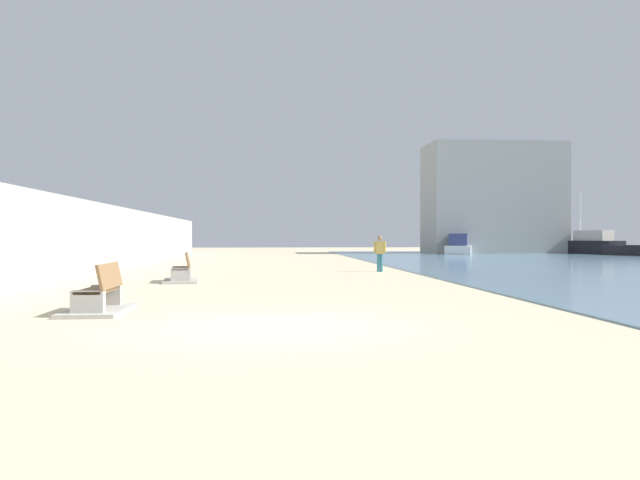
% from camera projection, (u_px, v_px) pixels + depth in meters
% --- Properties ---
extents(ground_plane, '(120.00, 120.00, 0.00)m').
position_uv_depth(ground_plane, '(267.00, 270.00, 28.67)').
color(ground_plane, beige).
extents(seawall, '(0.80, 64.00, 2.95)m').
position_uv_depth(seawall, '(97.00, 237.00, 28.04)').
color(seawall, '#ADAAA3').
rests_on(seawall, ground).
extents(bench_near, '(1.10, 2.10, 0.98)m').
position_uv_depth(bench_near, '(99.00, 301.00, 12.57)').
color(bench_near, '#ADAAA3').
rests_on(bench_near, ground).
extents(bench_far, '(1.31, 2.20, 0.98)m').
position_uv_depth(bench_far, '(182.00, 275.00, 21.09)').
color(bench_far, '#ADAAA3').
rests_on(bench_far, ground).
extents(person_walking, '(0.53, 0.21, 1.54)m').
position_uv_depth(person_walking, '(380.00, 251.00, 27.21)').
color(person_walking, teal).
rests_on(person_walking, ground).
extents(boat_mid_bay, '(4.43, 7.26, 5.49)m').
position_uv_depth(boat_mid_bay, '(585.00, 245.00, 55.31)').
color(boat_mid_bay, black).
rests_on(boat_mid_bay, water_bay).
extents(boat_nearest, '(4.16, 6.92, 1.72)m').
position_uv_depth(boat_nearest, '(459.00, 246.00, 55.08)').
color(boat_nearest, white).
rests_on(boat_nearest, water_bay).
extents(harbor_building, '(12.00, 6.00, 9.92)m').
position_uv_depth(harbor_building, '(492.00, 199.00, 58.23)').
color(harbor_building, '#9E9E99').
rests_on(harbor_building, ground).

